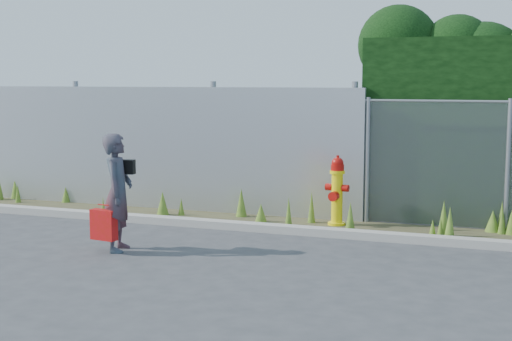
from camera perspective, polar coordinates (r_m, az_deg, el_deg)
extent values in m
plane|color=#3D3E40|center=(9.29, -1.15, -7.26)|extent=(80.00, 80.00, 0.00)
cube|color=#A49F94|center=(10.93, 2.19, -4.71)|extent=(16.00, 0.22, 0.12)
cube|color=#474228|center=(11.51, 3.08, -4.38)|extent=(16.00, 1.20, 0.01)
cone|color=#4B7121|center=(12.29, -6.00, -2.96)|extent=(0.11, 0.11, 0.31)
cone|color=#4B7121|center=(10.65, 15.24, -4.22)|extent=(0.16, 0.16, 0.51)
cone|color=#4B7121|center=(10.98, 13.94, -4.51)|extent=(0.11, 0.11, 0.25)
cone|color=#4B7121|center=(11.54, 19.06, -3.55)|extent=(0.14, 0.14, 0.48)
cone|color=#4B7121|center=(11.64, 0.39, -3.47)|extent=(0.21, 0.21, 0.31)
cone|color=#4B7121|center=(13.97, -14.98, -1.93)|extent=(0.16, 0.16, 0.30)
cone|color=#4B7121|center=(10.96, 7.55, -3.78)|extent=(0.16, 0.16, 0.48)
cone|color=#4B7121|center=(12.33, -7.48, -2.68)|extent=(0.22, 0.22, 0.42)
cone|color=#4B7121|center=(14.20, -18.51, -1.79)|extent=(0.11, 0.11, 0.36)
cone|color=#4B7121|center=(11.61, 4.46, -3.00)|extent=(0.13, 0.13, 0.52)
cone|color=#4B7121|center=(14.69, -18.66, -1.26)|extent=(0.20, 0.20, 0.48)
cone|color=#4B7121|center=(11.37, 19.07, -3.84)|extent=(0.11, 0.11, 0.43)
cone|color=#4B7121|center=(11.17, 2.62, -3.45)|extent=(0.12, 0.12, 0.50)
cone|color=#4B7121|center=(12.09, -1.19, -2.63)|extent=(0.19, 0.19, 0.49)
cone|color=#4B7121|center=(11.42, 15.34, -4.08)|extent=(0.09, 0.09, 0.26)
cone|color=#4B7121|center=(10.86, 14.54, -4.45)|extent=(0.10, 0.10, 0.33)
cone|color=#4B7121|center=(10.94, 14.78, -3.80)|extent=(0.19, 0.19, 0.54)
cone|color=#4B7121|center=(11.50, 18.41, -3.92)|extent=(0.23, 0.23, 0.34)
cone|color=#4B7121|center=(12.52, -12.13, -2.83)|extent=(0.08, 0.08, 0.33)
cone|color=#4B7121|center=(11.40, 19.79, -3.94)|extent=(0.21, 0.21, 0.39)
cube|color=#B2B4BA|center=(13.15, -9.84, 1.82)|extent=(8.50, 0.08, 2.20)
cylinder|color=gray|center=(13.90, -14.10, 2.21)|extent=(0.10, 0.10, 2.30)
cylinder|color=gray|center=(12.58, -3.40, 1.89)|extent=(0.10, 0.10, 2.30)
cylinder|color=gray|center=(11.83, 7.83, 1.50)|extent=(0.10, 0.10, 2.30)
cylinder|color=gray|center=(11.68, 8.90, 0.79)|extent=(0.07, 0.07, 2.05)
cylinder|color=gray|center=(11.49, 19.49, 0.34)|extent=(0.07, 0.07, 2.05)
sphere|color=black|center=(12.74, 11.31, 9.80)|extent=(1.39, 1.39, 1.39)
sphere|color=black|center=(12.66, 15.79, 9.14)|extent=(1.25, 1.25, 1.25)
sphere|color=black|center=(12.67, 17.66, 7.95)|extent=(1.49, 1.49, 1.49)
cylinder|color=yellow|center=(11.52, 6.47, -4.28)|extent=(0.28, 0.28, 0.06)
cylinder|color=yellow|center=(11.44, 6.50, -2.33)|extent=(0.18, 0.18, 0.85)
cylinder|color=yellow|center=(11.38, 6.53, -0.12)|extent=(0.24, 0.24, 0.05)
cylinder|color=#B20F0A|center=(11.37, 6.53, 0.23)|extent=(0.21, 0.21, 0.10)
sphere|color=#B20F0A|center=(11.36, 6.54, 0.59)|extent=(0.19, 0.19, 0.19)
cylinder|color=#B20F0A|center=(11.35, 6.55, 1.09)|extent=(0.05, 0.05, 0.05)
cylinder|color=#B20F0A|center=(11.45, 5.82, -1.33)|extent=(0.10, 0.11, 0.11)
cylinder|color=#B20F0A|center=(11.38, 7.20, -1.40)|extent=(0.10, 0.11, 0.11)
cylinder|color=#B20F0A|center=(11.30, 6.34, -2.07)|extent=(0.15, 0.12, 0.15)
imported|color=#105A68|center=(9.87, -10.99, -1.74)|extent=(0.53, 0.67, 1.61)
cube|color=#B6170A|center=(9.83, -12.08, -4.27)|extent=(0.37, 0.14, 0.41)
cylinder|color=#B6170A|center=(9.78, -12.13, -2.70)|extent=(0.18, 0.02, 0.02)
cube|color=black|center=(9.91, -10.42, 0.29)|extent=(0.26, 0.11, 0.20)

